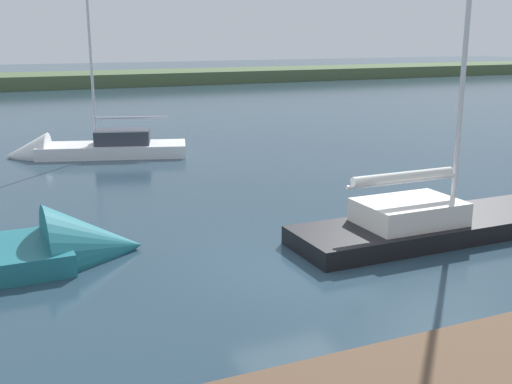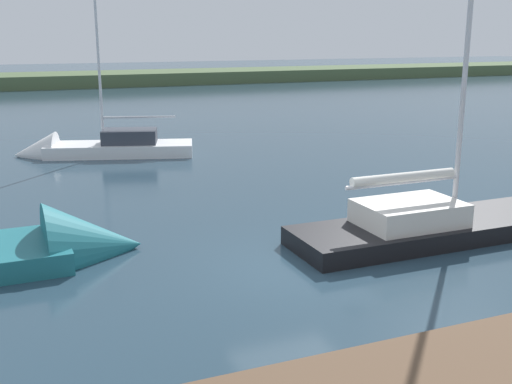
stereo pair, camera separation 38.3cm
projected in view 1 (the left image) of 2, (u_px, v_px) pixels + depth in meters
The scene contains 5 objects.
ground_plane at pixel (299, 266), 13.61m from camera, with size 200.00×200.00×0.00m, color #263D4C.
far_shoreline at pixel (48, 86), 59.58m from camera, with size 180.00×8.00×2.40m, color #4C603D.
dock_pier at pixel (489, 380), 8.53m from camera, with size 26.57×2.06×0.64m, color brown.
sailboat_outer_mooring at pixel (479, 225), 16.16m from camera, with size 9.23×2.14×9.66m.
sailboat_inner_slip at pixel (85, 152), 25.63m from camera, with size 7.54×3.92×7.62m.
Camera 1 is at (6.02, 11.31, 4.95)m, focal length 43.50 mm.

